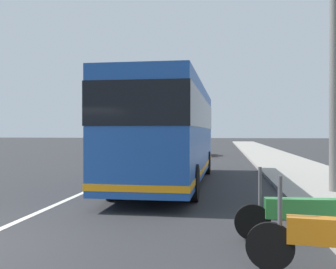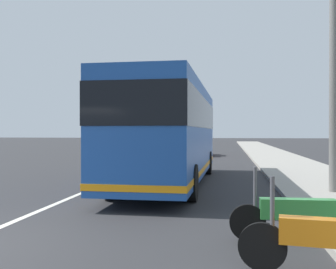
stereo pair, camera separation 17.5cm
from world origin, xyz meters
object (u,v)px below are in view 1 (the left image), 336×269
Objects in this scene: motorcycle_nearest_curb at (302,214)px; car_ahead_same_lane at (175,140)px; car_side_street at (142,145)px; coach_bus at (170,129)px; car_behind_bus at (194,147)px; car_far_distant at (159,142)px; utility_pole at (334,68)px.

motorcycle_nearest_curb is 53.60m from car_ahead_same_lane.
car_side_street is 26.27m from car_ahead_same_lane.
coach_bus reaches higher than car_behind_bus.
car_side_street reaches higher than car_far_distant.
car_ahead_same_lane is at bearing -82.75° from motorcycle_nearest_curb.
utility_pole is (-18.87, -5.38, 2.99)m from car_behind_bus.
utility_pole reaches higher than car_behind_bus.
car_far_distant is at bearing -79.16° from motorcycle_nearest_curb.
utility_pole reaches higher than coach_bus.
motorcycle_nearest_curb is 0.48× the size of car_ahead_same_lane.
car_far_distant is at bearing 17.66° from utility_pole.
car_behind_bus is 19.85m from utility_pole.
car_far_distant is (13.79, 5.02, -0.02)m from car_behind_bus.
motorcycle_nearest_curb is 38.64m from car_far_distant.
coach_bus is 4.73× the size of motorcycle_nearest_curb.
utility_pole is at bearing -112.10° from motorcycle_nearest_curb.
coach_bus is at bearing 68.50° from utility_pole.
coach_bus reaches higher than car_side_street.
car_ahead_same_lane is at bearing 176.16° from car_side_street.
car_behind_bus is (16.89, 0.36, -1.27)m from coach_bus.
car_far_distant is at bearing 4.55° from car_ahead_same_lane.
coach_bus is at bearing -67.53° from motorcycle_nearest_curb.
utility_pole is (-21.62, -10.12, 2.96)m from car_side_street.
car_side_street is 0.85× the size of car_ahead_same_lane.
coach_bus is 20.33m from car_side_street.
coach_bus is 2.64× the size of car_side_street.
car_side_street reaches higher than car_behind_bus.
car_ahead_same_lane is (29.02, 5.03, -0.05)m from car_behind_bus.
utility_pole is at bearing 20.61° from car_side_street.
motorcycle_nearest_curb is (-7.00, -3.18, -1.50)m from coach_bus.
car_ahead_same_lane is at bearing -179.61° from car_far_distant.
coach_bus is 46.25m from car_ahead_same_lane.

